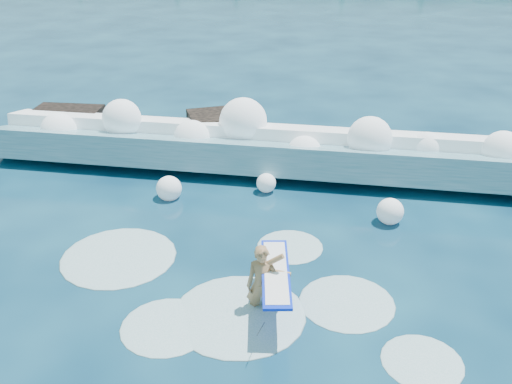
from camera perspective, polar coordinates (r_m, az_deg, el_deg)
ground at (r=13.83m, az=-7.63°, el=-7.61°), size 200.00×200.00×0.00m
breaking_wave at (r=18.82m, az=1.59°, el=4.10°), size 18.79×2.89×1.62m
rock_cluster at (r=21.28m, az=-12.12°, el=5.86°), size 8.26×3.46×1.43m
surfer_with_board at (r=12.09m, az=0.91°, el=-9.00°), size 1.13×2.98×1.82m
wave_spray at (r=18.60m, az=0.61°, el=5.54°), size 15.77×4.99×2.20m
surf_foam at (r=13.03m, az=-4.06°, el=-9.81°), size 9.28×5.33×0.14m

